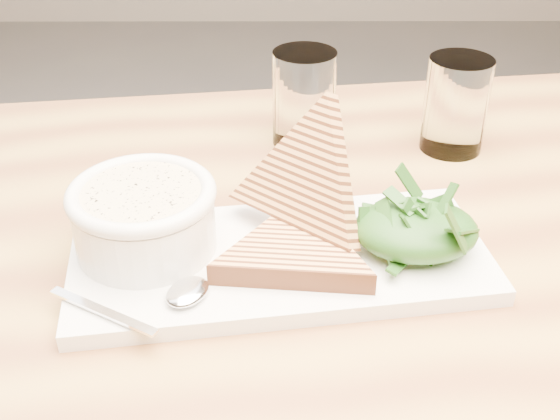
{
  "coord_description": "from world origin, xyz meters",
  "views": [
    {
      "loc": [
        -0.06,
        -0.65,
        1.18
      ],
      "look_at": [
        -0.06,
        -0.11,
        0.83
      ],
      "focal_mm": 45.0,
      "sensor_mm": 36.0,
      "label": 1
    }
  ],
  "objects_px": {
    "soup_bowl": "(145,224)",
    "table_top": "(244,299)",
    "glass_near": "(304,98)",
    "glass_far": "(456,105)",
    "platter": "(280,259)"
  },
  "relations": [
    {
      "from": "glass_near",
      "to": "glass_far",
      "type": "xyz_separation_m",
      "value": [
        0.18,
        -0.02,
        -0.0
      ]
    },
    {
      "from": "glass_far",
      "to": "glass_near",
      "type": "bearing_deg",
      "value": 174.52
    },
    {
      "from": "platter",
      "to": "glass_near",
      "type": "distance_m",
      "value": 0.26
    },
    {
      "from": "table_top",
      "to": "glass_near",
      "type": "xyz_separation_m",
      "value": [
        0.06,
        0.28,
        0.08
      ]
    },
    {
      "from": "platter",
      "to": "glass_near",
      "type": "xyz_separation_m",
      "value": [
        0.03,
        0.25,
        0.05
      ]
    },
    {
      "from": "glass_far",
      "to": "soup_bowl",
      "type": "bearing_deg",
      "value": -145.64
    },
    {
      "from": "soup_bowl",
      "to": "table_top",
      "type": "bearing_deg",
      "value": -20.16
    },
    {
      "from": "glass_near",
      "to": "platter",
      "type": "bearing_deg",
      "value": -96.63
    },
    {
      "from": "glass_near",
      "to": "glass_far",
      "type": "distance_m",
      "value": 0.18
    },
    {
      "from": "platter",
      "to": "glass_near",
      "type": "height_order",
      "value": "glass_near"
    },
    {
      "from": "glass_far",
      "to": "table_top",
      "type": "bearing_deg",
      "value": -132.88
    },
    {
      "from": "table_top",
      "to": "glass_near",
      "type": "bearing_deg",
      "value": 77.19
    },
    {
      "from": "table_top",
      "to": "glass_near",
      "type": "distance_m",
      "value": 0.29
    },
    {
      "from": "soup_bowl",
      "to": "glass_near",
      "type": "distance_m",
      "value": 0.29
    },
    {
      "from": "soup_bowl",
      "to": "glass_far",
      "type": "height_order",
      "value": "glass_far"
    }
  ]
}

